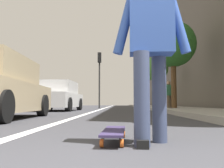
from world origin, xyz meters
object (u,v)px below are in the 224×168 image
object	(u,v)px
parked_car_mid	(58,97)
street_tree_far	(156,69)
skateboard	(114,132)
traffic_light	(99,70)
skater_person	(151,42)
street_tree_mid	(173,45)
pedestrian_distant	(169,93)

from	to	relation	value
parked_car_mid	street_tree_far	xyz separation A→B (m)	(7.20, -6.05, 2.40)
skateboard	traffic_light	xyz separation A→B (m)	(17.03, 1.51, 2.95)
skater_person	parked_car_mid	distance (m)	10.87
skateboard	skater_person	distance (m)	0.92
traffic_light	street_tree_far	size ratio (longest dim) A/B	1.06
skateboard	street_tree_far	bearing A→B (deg)	-9.75
parked_car_mid	traffic_light	bearing A→B (deg)	-12.81
street_tree_far	street_tree_mid	bearing A→B (deg)	180.00
skater_person	street_tree_far	world-z (taller)	street_tree_far
street_tree_mid	street_tree_far	distance (m)	6.45
street_tree_mid	street_tree_far	size ratio (longest dim) A/B	1.16
parked_car_mid	pedestrian_distant	world-z (taller)	pedestrian_distant
pedestrian_distant	parked_car_mid	bearing A→B (deg)	101.15
skateboard	pedestrian_distant	size ratio (longest dim) A/B	0.53
skater_person	skateboard	bearing A→B (deg)	66.69
skateboard	skater_person	bearing A→B (deg)	-113.31
traffic_light	street_tree_mid	size ratio (longest dim) A/B	0.91
street_tree_far	pedestrian_distant	xyz separation A→B (m)	(-6.04, 0.20, -2.20)
street_tree_mid	street_tree_far	xyz separation A→B (m)	(6.43, 0.00, -0.44)
traffic_light	pedestrian_distant	xyz separation A→B (m)	(-5.71, -4.30, -2.12)
skater_person	traffic_light	xyz separation A→B (m)	(17.18, 1.85, 2.10)
parked_car_mid	skateboard	bearing A→B (deg)	-163.20
skateboard	street_tree_far	size ratio (longest dim) A/B	0.20
pedestrian_distant	skateboard	bearing A→B (deg)	166.17
skater_person	traffic_light	world-z (taller)	traffic_light
skateboard	skater_person	world-z (taller)	skater_person
traffic_light	skater_person	bearing A→B (deg)	-173.84
traffic_light	street_tree_mid	bearing A→B (deg)	-143.64
skater_person	pedestrian_distant	world-z (taller)	skater_person
skater_person	street_tree_far	size ratio (longest dim) A/B	0.40
street_tree_mid	parked_car_mid	bearing A→B (deg)	97.18
street_tree_mid	traffic_light	bearing A→B (deg)	36.36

